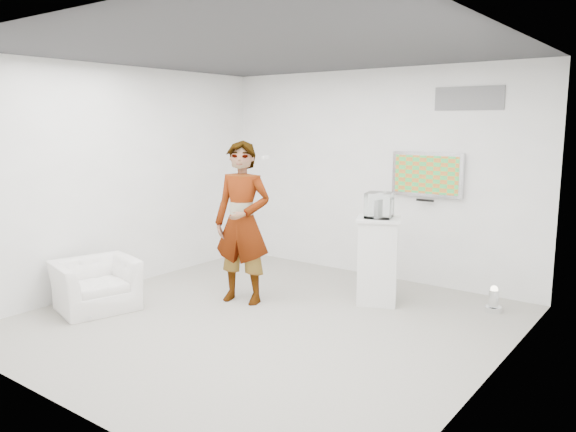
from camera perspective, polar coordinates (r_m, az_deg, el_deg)
The scene contains 10 objects.
room at distance 6.19m, azimuth -2.36°, elevation 2.55°, with size 5.01×5.01×3.00m.
tv at distance 7.86m, azimuth 13.98°, elevation 4.12°, with size 1.00×0.08×0.60m, color #BCBCC1.
logo_decal at distance 7.69m, azimuth 17.89°, elevation 11.30°, with size 0.90×0.02×0.30m, color slate.
person at distance 7.00m, azimuth -4.65°, elevation -0.69°, with size 0.74×0.48×2.03m, color white.
armchair at distance 7.25m, azimuth -18.96°, elevation -6.61°, with size 0.93×0.81×0.60m, color white.
pedestal at distance 7.12m, azimuth 9.11°, elevation -4.48°, with size 0.53×0.53×1.08m, color white.
floor_uplight at distance 7.22m, azimuth 20.16°, elevation -7.98°, with size 0.20×0.20×0.30m, color white.
vitrine at distance 6.99m, azimuth 9.26°, elevation 1.09°, with size 0.31×0.31×0.31m, color white.
console at distance 6.99m, azimuth 9.25°, elevation 0.76°, with size 0.05×0.17×0.23m, color white.
wii_remote at distance 6.93m, azimuth -2.33°, elevation 5.98°, with size 0.03×0.13×0.03m, color white.
Camera 1 is at (3.88, -4.77, 2.25)m, focal length 35.00 mm.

